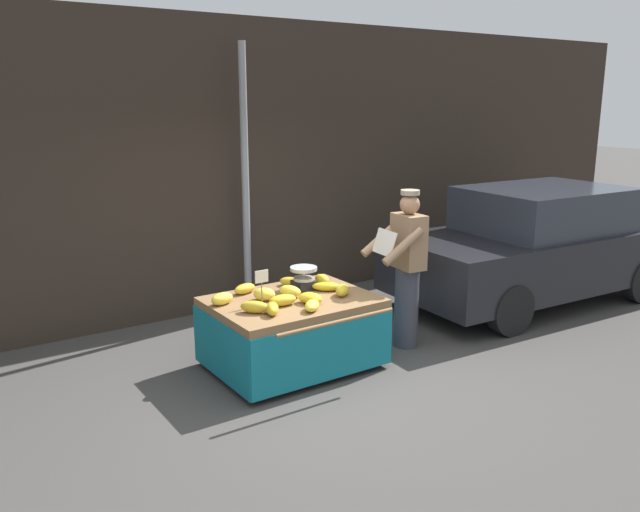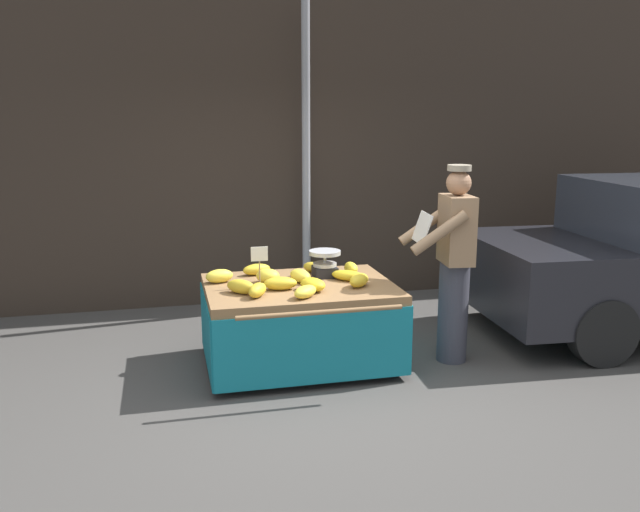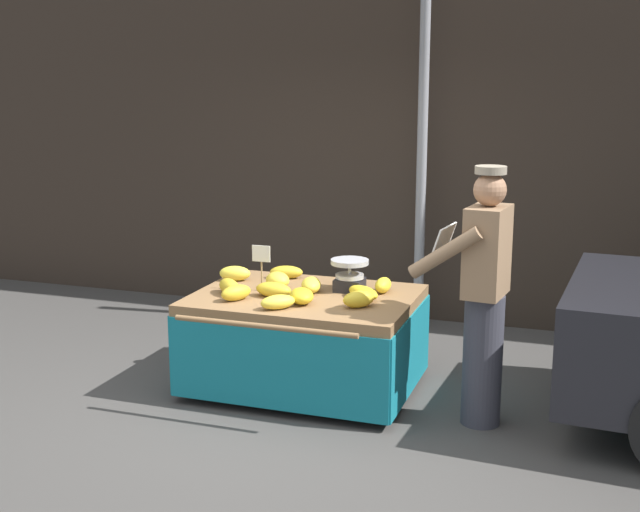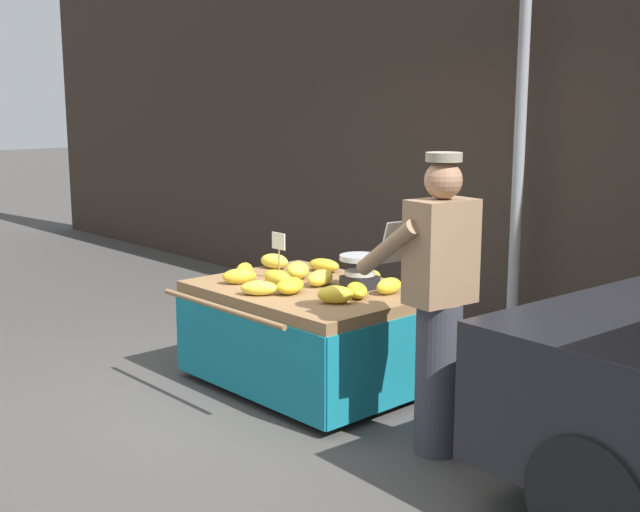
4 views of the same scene
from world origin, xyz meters
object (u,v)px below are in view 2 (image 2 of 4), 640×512
street_pole (306,160)px  weighing_scale (325,264)px  banana_bunch_1 (268,276)px  banana_cart (300,306)px  banana_bunch_5 (351,268)px  banana_bunch_12 (314,267)px  banana_bunch_7 (257,269)px  banana_bunch_8 (219,276)px  banana_bunch_6 (300,276)px  price_sign (259,258)px  banana_bunch_4 (313,284)px  banana_bunch_11 (280,283)px  banana_bunch_10 (257,290)px  banana_bunch_0 (241,287)px  banana_bunch_3 (359,280)px  banana_bunch_9 (348,275)px  banana_bunch_2 (305,292)px  vendor_person (453,263)px

street_pole → weighing_scale: 1.78m
banana_bunch_1 → street_pole: bearing=67.2°
street_pole → banana_cart: size_ratio=2.05×
banana_bunch_5 → banana_bunch_12: bearing=154.3°
street_pole → banana_bunch_7: 1.80m
banana_bunch_5 → banana_bunch_8: size_ratio=0.88×
banana_bunch_1 → banana_bunch_12: (0.47, 0.28, -0.02)m
banana_bunch_6 → weighing_scale: bearing=28.9°
banana_bunch_7 → price_sign: bearing=-94.4°
banana_bunch_4 → banana_bunch_11: 0.27m
banana_bunch_5 → banana_bunch_10: same height
price_sign → banana_bunch_5: (0.86, 0.24, -0.19)m
banana_bunch_7 → banana_bunch_0: bearing=-109.5°
price_sign → banana_bunch_12: 0.71m
weighing_scale → banana_bunch_3: weighing_scale is taller
banana_bunch_9 → banana_bunch_7: bearing=152.2°
street_pole → banana_bunch_12: size_ratio=14.42×
price_sign → banana_bunch_11: size_ratio=1.24×
street_pole → banana_bunch_2: street_pole is taller
banana_bunch_3 → banana_bunch_7: (-0.77, 0.62, -0.01)m
banana_bunch_1 → banana_bunch_6: size_ratio=0.84×
street_pole → banana_bunch_11: (-0.64, -1.92, -0.87)m
price_sign → banana_bunch_4: bearing=-30.3°
banana_bunch_0 → banana_bunch_11: banana_bunch_0 is taller
banana_bunch_0 → vendor_person: bearing=-0.9°
banana_bunch_1 → banana_bunch_8: bearing=164.4°
banana_bunch_8 → vendor_person: size_ratio=0.14×
banana_cart → banana_bunch_7: bearing=126.3°
banana_cart → vendor_person: (1.30, -0.21, 0.35)m
banana_bunch_7 → banana_bunch_11: bearing=-78.0°
banana_bunch_8 → banana_bunch_4: bearing=-32.2°
banana_bunch_9 → banana_bunch_10: banana_bunch_10 is taller
weighing_scale → banana_bunch_12: weighing_scale is taller
banana_cart → banana_bunch_6: size_ratio=6.28×
banana_bunch_4 → banana_bunch_6: (-0.04, 0.31, 0.00)m
banana_bunch_7 → banana_bunch_10: (-0.10, -0.72, 0.00)m
banana_bunch_3 → banana_bunch_1: bearing=157.0°
banana_bunch_4 → banana_bunch_10: (-0.46, -0.07, 0.00)m
banana_bunch_4 → banana_bunch_11: bearing=158.6°
banana_cart → weighing_scale: weighing_scale is taller
banana_bunch_2 → banana_bunch_6: bearing=82.7°
price_sign → banana_bunch_11: 0.28m
banana_bunch_4 → banana_bunch_8: size_ratio=1.03×
banana_bunch_3 → banana_bunch_6: bearing=148.0°
banana_cart → banana_bunch_0: bearing=-161.0°
banana_bunch_7 → banana_bunch_9: (0.74, -0.39, -0.01)m
banana_bunch_3 → price_sign: bearing=166.0°
banana_bunch_6 → banana_bunch_12: size_ratio=1.12×
street_pole → banana_bunch_1: size_ratio=15.37×
banana_bunch_5 → banana_bunch_12: (-0.31, 0.15, -0.01)m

